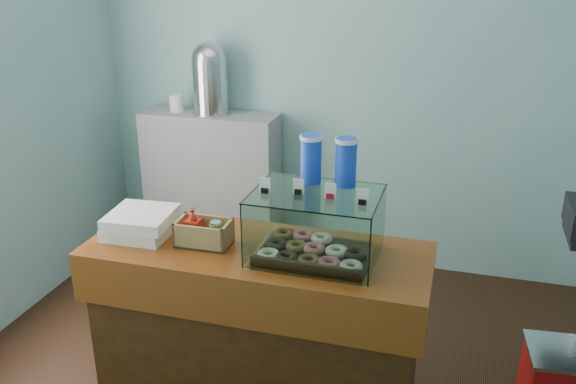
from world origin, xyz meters
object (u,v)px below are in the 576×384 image
(display_case, at_px, (317,219))
(coffee_urn, at_px, (210,76))
(red_cooler, at_px, (568,383))
(counter, at_px, (258,330))

(display_case, bearing_deg, coffee_urn, 127.38)
(coffee_urn, distance_m, red_cooler, 2.91)
(coffee_urn, bearing_deg, counter, -60.86)
(counter, relative_size, red_cooler, 3.54)
(counter, height_order, display_case, display_case)
(counter, height_order, red_cooler, counter)
(display_case, bearing_deg, counter, -174.04)
(red_cooler, bearing_deg, display_case, -169.72)
(counter, bearing_deg, display_case, 5.29)
(counter, distance_m, display_case, 0.67)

